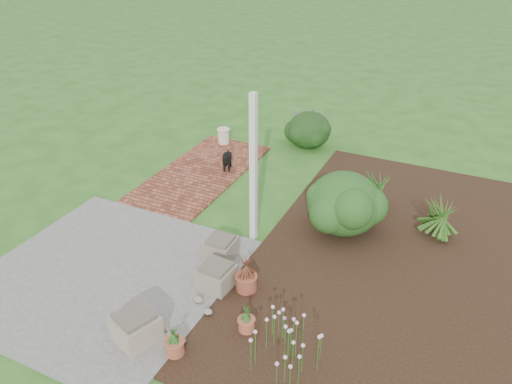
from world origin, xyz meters
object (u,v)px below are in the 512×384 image
at_px(stone_trough_near, 136,328).
at_px(black_dog, 227,159).
at_px(evergreen_shrub, 344,202).
at_px(cream_ceramic_urn, 224,136).

distance_m(stone_trough_near, black_dog, 4.80).
xyz_separation_m(stone_trough_near, evergreen_shrub, (1.60, 3.54, 0.35)).
xyz_separation_m(black_dog, evergreen_shrub, (2.81, -1.10, 0.26)).
distance_m(cream_ceramic_urn, evergreen_shrub, 4.22).
bearing_deg(black_dog, cream_ceramic_urn, 101.06).
bearing_deg(evergreen_shrub, stone_trough_near, -114.27).
distance_m(stone_trough_near, evergreen_shrub, 3.90).
height_order(black_dog, cream_ceramic_urn, black_dog).
bearing_deg(cream_ceramic_urn, black_dog, -58.40).
relative_size(black_dog, evergreen_shrub, 0.39).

